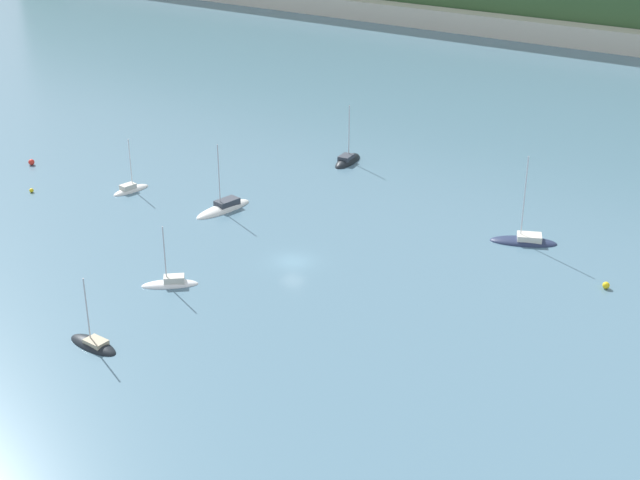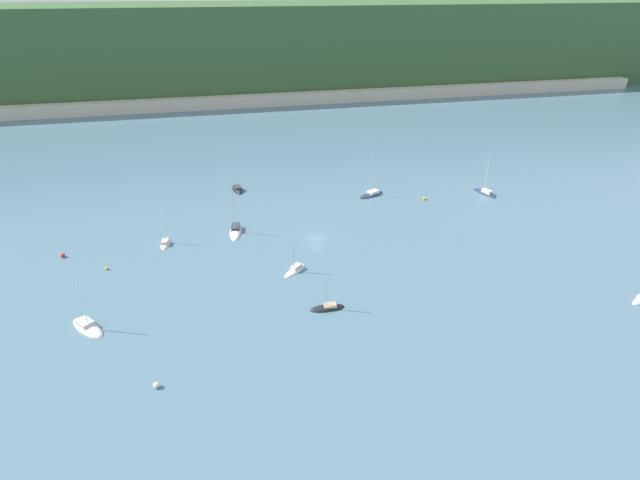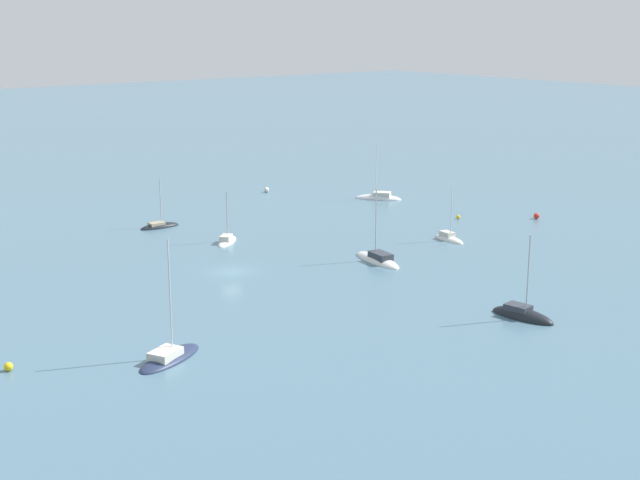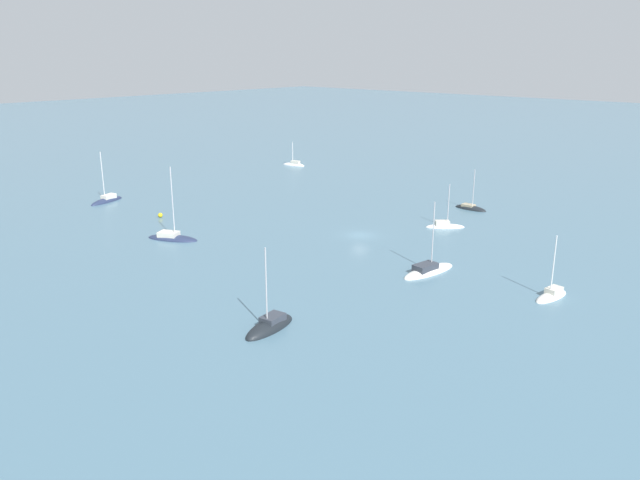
# 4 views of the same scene
# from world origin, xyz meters

# --- Properties ---
(ground_plane) EXTENTS (600.00, 600.00, 0.00)m
(ground_plane) POSITION_xyz_m (0.00, 0.00, 0.00)
(ground_plane) COLOR slate
(hillside_ridge) EXTENTS (459.45, 76.20, 40.25)m
(hillside_ridge) POSITION_xyz_m (0.00, 173.07, 20.12)
(hillside_ridge) COLOR #385B33
(hillside_ridge) RESTS_ON ground_plane
(shore_town_strip) EXTENTS (390.53, 6.00, 4.97)m
(shore_town_strip) POSITION_xyz_m (0.00, 131.47, 2.48)
(shore_town_strip) COLOR beige
(shore_town_strip) RESTS_ON ground_plane
(sailboat_0) EXTENTS (5.82, 5.57, 7.53)m
(sailboat_0) POSITION_xyz_m (-7.18, -12.55, 0.14)
(sailboat_0) COLOR white
(sailboat_0) RESTS_ON ground_plane
(sailboat_1) EXTENTS (6.95, 7.82, 10.07)m
(sailboat_1) POSITION_xyz_m (-43.02, -22.30, 0.12)
(sailboat_1) COLOR silver
(sailboat_1) RESTS_ON ground_plane
(sailboat_2) EXTENTS (3.36, 7.23, 9.67)m
(sailboat_2) POSITION_xyz_m (-14.22, 32.22, 0.10)
(sailboat_2) COLOR black
(sailboat_2) RESTS_ON ground_plane
(sailboat_3) EXTENTS (8.43, 6.04, 11.53)m
(sailboat_3) POSITION_xyz_m (19.45, 20.51, 0.13)
(sailboat_3) COLOR #232D4C
(sailboat_3) RESTS_ON ground_plane
(sailboat_4) EXTENTS (3.70, 9.11, 9.83)m
(sailboat_4) POSITION_xyz_m (-16.87, 7.17, 0.13)
(sailboat_4) COLOR white
(sailboat_4) RESTS_ON ground_plane
(sailboat_5) EXTENTS (2.54, 5.88, 7.96)m
(sailboat_5) POSITION_xyz_m (-31.85, 4.82, 0.14)
(sailboat_5) COLOR white
(sailboat_5) RESTS_ON ground_plane
(sailboat_6) EXTENTS (6.07, 2.22, 7.80)m
(sailboat_6) POSITION_xyz_m (-4.17, -26.08, 0.07)
(sailboat_6) COLOR black
(sailboat_6) RESTS_ON ground_plane
(sailboat_7) EXTENTS (4.10, 7.86, 10.12)m
(sailboat_7) POSITION_xyz_m (48.83, 14.53, 0.14)
(sailboat_7) COLOR #232D4C
(sailboat_7) RESTS_ON ground_plane
(mooring_buoy_0) EXTENTS (0.89, 0.89, 0.89)m
(mooring_buoy_0) POSITION_xyz_m (-51.80, 3.66, 0.45)
(mooring_buoy_0) COLOR red
(mooring_buoy_0) RESTS_ON ground_plane
(mooring_buoy_1) EXTENTS (0.59, 0.59, 0.59)m
(mooring_buoy_1) POSITION_xyz_m (-42.49, -3.56, 0.29)
(mooring_buoy_1) COLOR yellow
(mooring_buoy_1) RESTS_ON ground_plane
(mooring_buoy_2) EXTENTS (0.78, 0.78, 0.78)m
(mooring_buoy_2) POSITION_xyz_m (31.62, 14.40, 0.39)
(mooring_buoy_2) COLOR yellow
(mooring_buoy_2) RESTS_ON ground_plane
(mooring_buoy_3) EXTENTS (0.90, 0.90, 0.90)m
(mooring_buoy_3) POSITION_xyz_m (-31.53, -38.64, 0.45)
(mooring_buoy_3) COLOR white
(mooring_buoy_3) RESTS_ON ground_plane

